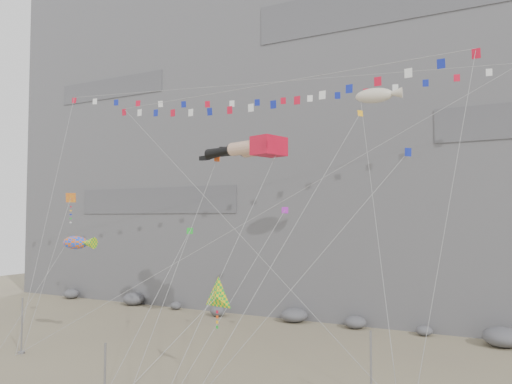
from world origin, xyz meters
TOP-DOWN VIEW (x-y plane):
  - ground at (0.00, 0.00)m, footprint 120.00×120.00m
  - cliff at (0.00, 32.00)m, footprint 80.00×28.00m
  - talus_boulders at (0.00, 17.00)m, footprint 60.00×3.00m
  - anchor_pole_left at (-13.47, -2.59)m, footprint 0.12×0.12m
  - anchor_pole_center at (0.49, -8.43)m, footprint 0.12×0.12m
  - anchor_pole_right at (12.26, -1.46)m, footprint 0.12×0.12m
  - legs_kite at (0.56, 6.62)m, footprint 8.26×15.78m
  - flag_banner_upper at (0.74, 10.20)m, footprint 38.21×17.52m
  - flag_banner_lower at (3.66, 2.96)m, footprint 27.60×6.48m
  - harlequin_kite at (-13.18, 1.46)m, footprint 1.68×5.64m
  - fish_windsock at (-10.97, 0.02)m, footprint 5.22×4.96m
  - delta_kite at (3.18, -2.10)m, footprint 3.70×7.62m
  - blimp_windsock at (9.74, 9.98)m, footprint 6.08×12.45m
  - small_kite_a at (-2.64, 6.97)m, footprint 2.64×13.04m
  - small_kite_b at (4.59, 4.39)m, footprint 3.07×10.09m
  - small_kite_c at (-2.08, 2.38)m, footprint 1.39×9.81m
  - small_kite_d at (9.23, 6.69)m, footprint 5.81×14.52m
  - small_kite_e at (13.22, 3.23)m, footprint 10.46×9.04m

SIDE VIEW (x-z plane):
  - ground at x=0.00m, z-range 0.00..0.00m
  - talus_boulders at x=0.00m, z-range 0.00..1.20m
  - anchor_pole_center at x=0.49m, z-range 0.00..3.63m
  - anchor_pole_left at x=-13.47m, z-range 0.00..4.08m
  - anchor_pole_right at x=12.26m, z-range 0.00..4.09m
  - delta_kite at x=3.18m, z-range 0.69..9.84m
  - fish_windsock at x=-10.97m, z-range 3.26..12.91m
  - small_kite_c at x=-2.08m, z-range 2.38..15.31m
  - small_kite_b at x=4.59m, z-range 3.12..17.51m
  - harlequin_kite at x=-13.18m, z-range 5.26..17.92m
  - small_kite_e at x=13.22m, z-range 4.22..23.23m
  - small_kite_a at x=-2.64m, z-range 4.85..24.31m
  - legs_kite at x=0.56m, z-range 5.39..25.41m
  - small_kite_d at x=9.23m, z-range 5.40..28.34m
  - flag_banner_lower at x=3.66m, z-range 7.93..30.49m
  - blimp_windsock at x=9.74m, z-range 7.87..30.75m
  - flag_banner_upper at x=0.74m, z-range 7.07..36.06m
  - cliff at x=0.00m, z-range 0.00..50.00m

